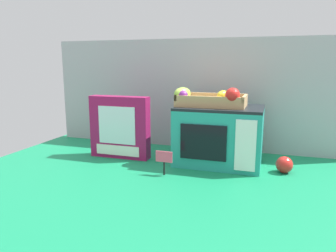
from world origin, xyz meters
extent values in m
plane|color=#147A4C|center=(0.00, 0.00, 0.00)|extent=(1.70, 1.70, 0.00)
cube|color=#A0A3A8|center=(0.00, 0.29, 0.29)|extent=(1.61, 0.03, 0.57)
cube|color=teal|center=(0.17, 0.04, 0.12)|extent=(0.37, 0.26, 0.25)
cube|color=black|center=(0.17, 0.04, 0.26)|extent=(0.37, 0.26, 0.01)
cube|color=black|center=(0.12, -0.10, 0.12)|extent=(0.19, 0.01, 0.15)
cube|color=white|center=(0.30, -0.10, 0.12)|extent=(0.08, 0.01, 0.21)
cube|color=tan|center=(0.13, 0.04, 0.27)|extent=(0.30, 0.18, 0.03)
cube|color=tan|center=(0.13, -0.04, 0.30)|extent=(0.30, 0.01, 0.02)
cube|color=tan|center=(0.13, 0.13, 0.30)|extent=(0.30, 0.01, 0.02)
cube|color=tan|center=(-0.01, 0.04, 0.30)|extent=(0.01, 0.18, 0.02)
cube|color=tan|center=(0.27, 0.04, 0.30)|extent=(0.01, 0.18, 0.02)
ellipsoid|color=yellow|center=(0.18, 0.06, 0.31)|extent=(0.07, 0.08, 0.04)
ellipsoid|color=#9EC647|center=(0.01, 0.00, 0.32)|extent=(0.09, 0.11, 0.06)
sphere|color=red|center=(0.23, -0.03, 0.32)|extent=(0.06, 0.06, 0.06)
sphere|color=#72287F|center=(0.01, -0.02, 0.31)|extent=(0.05, 0.05, 0.05)
cube|color=#99144C|center=(-0.30, -0.01, 0.15)|extent=(0.29, 0.06, 0.30)
cube|color=silver|center=(-0.30, -0.05, 0.16)|extent=(0.19, 0.00, 0.18)
cube|color=white|center=(-0.30, -0.05, 0.04)|extent=(0.22, 0.00, 0.05)
cylinder|color=black|center=(-0.01, -0.19, 0.03)|extent=(0.01, 0.01, 0.06)
cube|color=#F44C6B|center=(-0.01, -0.19, 0.08)|extent=(0.07, 0.00, 0.05)
sphere|color=red|center=(0.45, -0.01, 0.03)|extent=(0.07, 0.07, 0.07)
camera|label=1|loc=(0.39, -1.37, 0.45)|focal=34.30mm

